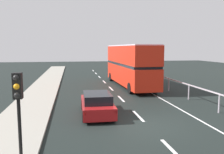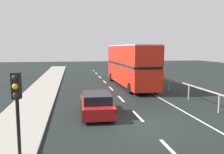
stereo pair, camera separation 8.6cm
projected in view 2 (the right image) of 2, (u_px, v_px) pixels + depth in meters
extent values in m
cube|color=black|center=(146.00, 125.00, 12.37)|extent=(75.70, 120.00, 0.10)
cube|color=gray|center=(14.00, 131.00, 11.25)|extent=(2.92, 80.00, 0.14)
cube|color=silver|center=(171.00, 151.00, 9.20)|extent=(0.16, 2.24, 0.01)
cube|color=silver|center=(138.00, 116.00, 13.92)|extent=(0.16, 2.24, 0.01)
cube|color=silver|center=(121.00, 99.00, 18.63)|extent=(0.16, 2.24, 0.01)
cube|color=silver|center=(111.00, 89.00, 23.35)|extent=(0.16, 2.24, 0.01)
cube|color=silver|center=(105.00, 82.00, 28.07)|extent=(0.16, 2.24, 0.01)
cube|color=silver|center=(100.00, 77.00, 32.79)|extent=(0.16, 2.24, 0.01)
cube|color=silver|center=(96.00, 73.00, 37.51)|extent=(0.16, 2.24, 0.01)
cube|color=silver|center=(94.00, 71.00, 42.23)|extent=(0.16, 2.24, 0.01)
cube|color=silver|center=(149.00, 92.00, 21.69)|extent=(0.12, 46.00, 0.01)
cube|color=#B9ABB5|center=(169.00, 79.00, 21.88)|extent=(0.08, 42.00, 0.08)
cylinder|color=#B9ABB5|center=(219.00, 104.00, 14.48)|extent=(0.10, 0.10, 1.18)
cylinder|color=#B9ABB5|center=(189.00, 92.00, 18.22)|extent=(0.10, 0.10, 1.18)
cylinder|color=#B9ABB5|center=(169.00, 85.00, 21.95)|extent=(0.10, 0.10, 1.18)
cylinder|color=#B9ABB5|center=(155.00, 79.00, 25.69)|extent=(0.10, 0.10, 1.18)
cylinder|color=#B9ABB5|center=(144.00, 76.00, 29.42)|extent=(0.10, 0.10, 1.18)
cylinder|color=#B9ABB5|center=(136.00, 72.00, 33.16)|extent=(0.10, 0.10, 1.18)
cylinder|color=#B9ABB5|center=(130.00, 70.00, 36.89)|extent=(0.10, 0.10, 1.18)
cylinder|color=#B9ABB5|center=(124.00, 68.00, 40.63)|extent=(0.10, 0.10, 1.18)
cube|color=red|center=(130.00, 74.00, 24.70)|extent=(2.92, 11.47, 1.90)
cube|color=black|center=(130.00, 64.00, 24.57)|extent=(2.92, 11.02, 0.24)
cube|color=red|center=(130.00, 54.00, 24.45)|extent=(2.92, 11.47, 1.75)
cube|color=silver|center=(130.00, 45.00, 24.33)|extent=(2.86, 11.24, 0.10)
cube|color=black|center=(118.00, 69.00, 30.20)|extent=(2.25, 0.12, 1.33)
cube|color=yellow|center=(118.00, 50.00, 29.91)|extent=(1.50, 0.10, 0.28)
cylinder|color=black|center=(111.00, 77.00, 28.74)|extent=(0.32, 1.01, 1.00)
cylinder|color=black|center=(129.00, 76.00, 29.20)|extent=(0.32, 1.01, 1.00)
cylinder|color=black|center=(130.00, 88.00, 20.59)|extent=(0.32, 1.01, 1.00)
cylinder|color=black|center=(155.00, 87.00, 21.06)|extent=(0.32, 1.01, 1.00)
cube|color=maroon|center=(97.00, 106.00, 14.18)|extent=(1.89, 4.18, 0.65)
cube|color=black|center=(97.00, 98.00, 13.91)|extent=(1.63, 2.31, 0.51)
cube|color=red|center=(84.00, 113.00, 12.04)|extent=(0.16, 0.06, 0.12)
cube|color=red|center=(115.00, 112.00, 12.28)|extent=(0.16, 0.06, 0.12)
cylinder|color=black|center=(82.00, 104.00, 15.43)|extent=(0.21, 0.64, 0.64)
cylinder|color=black|center=(107.00, 104.00, 15.67)|extent=(0.21, 0.64, 0.64)
cylinder|color=black|center=(84.00, 116.00, 12.74)|extent=(0.21, 0.64, 0.64)
cylinder|color=black|center=(113.00, 115.00, 12.98)|extent=(0.21, 0.64, 0.64)
cylinder|color=black|center=(18.00, 116.00, 8.15)|extent=(0.12, 0.12, 3.04)
cube|color=black|center=(16.00, 86.00, 8.02)|extent=(0.30, 0.30, 0.90)
sphere|color=black|center=(15.00, 78.00, 7.81)|extent=(0.20, 0.20, 0.20)
sphere|color=orange|center=(15.00, 87.00, 7.85)|extent=(0.20, 0.20, 0.20)
sphere|color=black|center=(16.00, 95.00, 7.89)|extent=(0.20, 0.20, 0.20)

